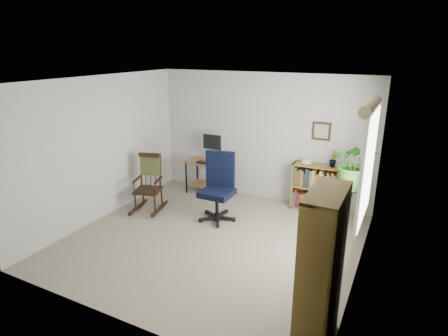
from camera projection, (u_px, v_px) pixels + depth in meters
The scene contains 18 objects.
floor at pixel (212, 240), 5.74m from camera, with size 4.20×4.00×0.00m, color gray.
ceiling at pixel (211, 80), 5.00m from camera, with size 4.20×4.00×0.00m, color silver.
wall_back at pixel (262, 137), 7.07m from camera, with size 4.20×0.00×2.40m, color #B4B5B0.
wall_front at pixel (114, 221), 3.68m from camera, with size 4.20×0.00×2.40m, color #B4B5B0.
wall_left at pixel (102, 149), 6.28m from camera, with size 0.00×4.00×2.40m, color #B4B5B0.
wall_right at pixel (365, 190), 4.47m from camera, with size 0.00×4.00×2.40m, color #B4B5B0.
window at pixel (367, 167), 4.68m from camera, with size 0.12×1.20×1.50m, color white, non-canonical shape.
desk at pixel (210, 178), 7.51m from camera, with size 0.91×0.50×0.66m, color brown, non-canonical shape.
monitor at pixel (213, 147), 7.44m from camera, with size 0.46×0.16×0.56m, color silver, non-canonical shape.
keyboard at pixel (206, 163), 7.30m from camera, with size 0.40×0.15×0.03m, color black.
office_chair at pixel (217, 188), 6.24m from camera, with size 0.64×0.64×1.18m, color black, non-canonical shape.
rocking_chair at pixel (147, 183), 6.66m from camera, with size 0.54×0.90×1.04m, color black, non-canonical shape.
low_bookshelf at pixel (315, 188), 6.68m from camera, with size 0.81×0.27×0.85m, color olive, non-canonical shape.
tall_bookshelf at pixel (321, 273), 3.48m from camera, with size 0.31×0.72×1.64m, color olive, non-canonical shape.
plant_stand at pixel (350, 208), 5.89m from camera, with size 0.23×0.23×0.83m, color black, non-canonical shape.
spider_plant at pixel (357, 141), 5.55m from camera, with size 1.69×1.88×1.46m, color #336B25.
potted_plant_small at pixel (333, 164), 6.42m from camera, with size 0.13×0.24×0.11m, color #336B25.
framed_picture at pixel (321, 131), 6.50m from camera, with size 0.32×0.04×0.32m, color black, non-canonical shape.
Camera 1 is at (2.48, -4.49, 2.83)m, focal length 30.00 mm.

